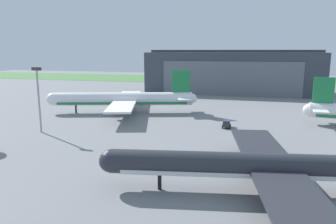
{
  "coord_description": "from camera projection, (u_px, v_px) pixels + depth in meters",
  "views": [
    {
      "loc": [
        18.24,
        -54.43,
        19.69
      ],
      "look_at": [
        0.19,
        13.72,
        5.87
      ],
      "focal_mm": 33.53,
      "sensor_mm": 36.0,
      "label": 1
    }
  ],
  "objects": [
    {
      "name": "airliner_far_left",
      "position": [
        123.0,
        99.0,
        100.08
      ],
      "size": [
        46.02,
        42.15,
        13.66
      ],
      "color": "white",
      "rests_on": "ground_plane"
    },
    {
      "name": "apron_light_mast",
      "position": [
        38.0,
        94.0,
        75.15
      ],
      "size": [
        2.4,
        0.5,
        15.87
      ],
      "color": "#99999E",
      "rests_on": "ground_plane"
    },
    {
      "name": "baggage_tug",
      "position": [
        226.0,
        124.0,
        81.32
      ],
      "size": [
        2.2,
        3.75,
        2.06
      ],
      "color": "#2D2D33",
      "rests_on": "ground_plane"
    },
    {
      "name": "grass_field_strip",
      "position": [
        223.0,
        80.0,
        212.82
      ],
      "size": [
        440.0,
        56.0,
        0.08
      ],
      "primitive_type": "cube",
      "color": "#4B7D41",
      "rests_on": "ground_plane"
    },
    {
      "name": "maintenance_hangar",
      "position": [
        232.0,
        72.0,
        150.18
      ],
      "size": [
        79.13,
        28.71,
        20.06
      ],
      "color": "#383D47",
      "rests_on": "ground_plane"
    },
    {
      "name": "ground_plane",
      "position": [
        149.0,
        155.0,
        60.0
      ],
      "size": [
        440.0,
        440.0,
        0.0
      ],
      "primitive_type": "plane",
      "color": "slate"
    },
    {
      "name": "airliner_near_left",
      "position": [
        270.0,
        167.0,
        43.21
      ],
      "size": [
        46.68,
        42.12,
        11.76
      ],
      "color": "#282B33",
      "rests_on": "ground_plane"
    }
  ]
}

